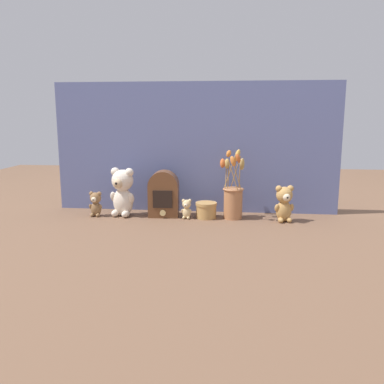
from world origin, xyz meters
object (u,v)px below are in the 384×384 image
at_px(teddy_bear_small, 96,203).
at_px(flower_vase, 233,197).
at_px(teddy_bear_large, 122,191).
at_px(decorative_tin_tall, 206,210).
at_px(teddy_bear_medium, 284,203).
at_px(teddy_bear_tiny, 186,208).
at_px(vintage_radio, 164,194).

distance_m(teddy_bear_small, flower_vase, 0.70).
distance_m(teddy_bear_large, decorative_tin_tall, 0.44).
relative_size(teddy_bear_small, decorative_tin_tall, 1.20).
relative_size(teddy_bear_medium, teddy_bear_tiny, 1.79).
bearing_deg(teddy_bear_large, decorative_tin_tall, 0.11).
bearing_deg(vintage_radio, flower_vase, -0.86).
bearing_deg(flower_vase, decorative_tin_tall, -176.89).
distance_m(teddy_bear_medium, teddy_bear_small, 0.95).
xyz_separation_m(teddy_bear_medium, teddy_bear_tiny, (-0.48, 0.01, -0.04)).
height_order(vintage_radio, decorative_tin_tall, vintage_radio).
xyz_separation_m(flower_vase, vintage_radio, (-0.35, 0.01, 0.01)).
relative_size(teddy_bear_medium, decorative_tin_tall, 1.67).
xyz_separation_m(teddy_bear_large, teddy_bear_medium, (0.81, -0.03, -0.04)).
bearing_deg(decorative_tin_tall, flower_vase, 3.11).
bearing_deg(teddy_bear_tiny, teddy_bear_medium, -0.90).
relative_size(teddy_bear_large, flower_vase, 0.72).
xyz_separation_m(flower_vase, decorative_tin_tall, (-0.13, -0.01, -0.07)).
distance_m(teddy_bear_small, teddy_bear_tiny, 0.47).
xyz_separation_m(teddy_bear_tiny, flower_vase, (0.23, 0.03, 0.06)).
xyz_separation_m(teddy_bear_medium, decorative_tin_tall, (-0.38, 0.03, -0.05)).
height_order(flower_vase, decorative_tin_tall, flower_vase).
bearing_deg(decorative_tin_tall, teddy_bear_large, -179.89).
distance_m(teddy_bear_large, vintage_radio, 0.21).
height_order(teddy_bear_small, decorative_tin_tall, teddy_bear_small).
bearing_deg(decorative_tin_tall, teddy_bear_tiny, -166.31).
relative_size(teddy_bear_small, vintage_radio, 0.55).
relative_size(teddy_bear_tiny, decorative_tin_tall, 0.93).
distance_m(teddy_bear_medium, decorative_tin_tall, 0.38).
xyz_separation_m(teddy_bear_small, teddy_bear_tiny, (0.47, 0.00, -0.01)).
xyz_separation_m(teddy_bear_large, teddy_bear_small, (-0.14, -0.02, -0.06)).
bearing_deg(teddy_bear_medium, teddy_bear_small, 179.63).
bearing_deg(teddy_bear_medium, flower_vase, 171.16).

